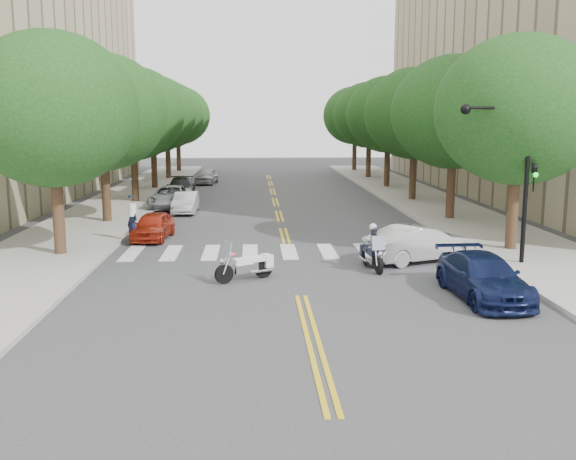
{
  "coord_description": "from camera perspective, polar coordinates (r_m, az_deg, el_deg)",
  "views": [
    {
      "loc": [
        -1.39,
        -18.49,
        5.22
      ],
      "look_at": [
        -0.17,
        4.08,
        1.3
      ],
      "focal_mm": 40.0,
      "sensor_mm": 36.0,
      "label": 1
    }
  ],
  "objects": [
    {
      "name": "tree_r_0",
      "position": [
        26.53,
        19.81,
        9.99
      ],
      "size": [
        6.4,
        6.4,
        8.45
      ],
      "color": "#382316",
      "rests_on": "ground"
    },
    {
      "name": "tree_l_0",
      "position": [
        25.59,
        -20.25,
        9.99
      ],
      "size": [
        6.4,
        6.4,
        8.45
      ],
      "color": "#382316",
      "rests_on": "ground"
    },
    {
      "name": "parked_car_d",
      "position": [
        43.95,
        -9.51,
        3.73
      ],
      "size": [
        2.08,
        4.58,
        1.3
      ],
      "primitive_type": "imported",
      "rotation": [
        0.0,
        0.0,
        0.06
      ],
      "color": "black",
      "rests_on": "ground"
    },
    {
      "name": "officer_standing",
      "position": [
        27.82,
        -13.64,
        0.47
      ],
      "size": [
        0.7,
        0.71,
        1.65
      ],
      "primitive_type": "imported",
      "rotation": [
        0.0,
        0.0,
        -0.81
      ],
      "color": "black",
      "rests_on": "ground"
    },
    {
      "name": "parked_car_b",
      "position": [
        36.52,
        -9.07,
        2.42
      ],
      "size": [
        1.3,
        3.58,
        1.17
      ],
      "primitive_type": "imported",
      "rotation": [
        0.0,
        0.0,
        -0.02
      ],
      "color": "#BABABA",
      "rests_on": "ground"
    },
    {
      "name": "parked_car_c",
      "position": [
        38.58,
        -10.4,
        2.9
      ],
      "size": [
        2.25,
        4.82,
        1.33
      ],
      "primitive_type": "imported",
      "rotation": [
        0.0,
        0.0,
        -0.01
      ],
      "color": "#9C9EA4",
      "rests_on": "ground"
    },
    {
      "name": "tree_l_5",
      "position": [
        64.92,
        -9.8,
        9.99
      ],
      "size": [
        6.4,
        6.4,
        8.45
      ],
      "color": "#382316",
      "rests_on": "ground"
    },
    {
      "name": "motorcycle_parked",
      "position": [
        21.1,
        -3.48,
        -3.17
      ],
      "size": [
        1.92,
        1.3,
        1.37
      ],
      "rotation": [
        0.0,
        0.0,
        2.11
      ],
      "color": "black",
      "rests_on": "ground"
    },
    {
      "name": "sidewalk_right",
      "position": [
        42.24,
        11.88,
        2.63
      ],
      "size": [
        5.0,
        60.0,
        0.15
      ],
      "primitive_type": "cube",
      "color": "#9E9991",
      "rests_on": "ground"
    },
    {
      "name": "tree_r_1",
      "position": [
        34.05,
        14.55,
        10.09
      ],
      "size": [
        6.4,
        6.4,
        8.45
      ],
      "color": "#382316",
      "rests_on": "ground"
    },
    {
      "name": "tree_r_3",
      "position": [
        49.55,
        8.91,
        10.11
      ],
      "size": [
        6.4,
        6.4,
        8.45
      ],
      "color": "#382316",
      "rests_on": "ground"
    },
    {
      "name": "tree_l_2",
      "position": [
        41.16,
        -13.68,
        10.03
      ],
      "size": [
        6.4,
        6.4,
        8.45
      ],
      "color": "#382316",
      "rests_on": "ground"
    },
    {
      "name": "motorcycle_police",
      "position": [
        22.69,
        7.49,
        -1.65
      ],
      "size": [
        0.74,
        2.03,
        1.64
      ],
      "rotation": [
        0.0,
        0.0,
        3.26
      ],
      "color": "black",
      "rests_on": "ground"
    },
    {
      "name": "ground",
      "position": [
        19.26,
        1.16,
        -5.89
      ],
      "size": [
        140.0,
        140.0,
        0.0
      ],
      "primitive_type": "plane",
      "color": "#38383A",
      "rests_on": "ground"
    },
    {
      "name": "tree_l_1",
      "position": [
        33.33,
        -16.2,
        10.03
      ],
      "size": [
        6.4,
        6.4,
        8.45
      ],
      "color": "#382316",
      "rests_on": "ground"
    },
    {
      "name": "convertible",
      "position": [
        24.22,
        11.62,
        -1.17
      ],
      "size": [
        4.38,
        2.9,
        1.36
      ],
      "primitive_type": "imported",
      "rotation": [
        0.0,
        0.0,
        1.96
      ],
      "color": "silver",
      "rests_on": "ground"
    },
    {
      "name": "parked_car_a",
      "position": [
        28.71,
        -11.9,
        0.36
      ],
      "size": [
        1.72,
        3.64,
        1.2
      ],
      "primitive_type": "imported",
      "rotation": [
        0.0,
        0.0,
        -0.09
      ],
      "color": "#A22311",
      "rests_on": "ground"
    },
    {
      "name": "parked_car_e",
      "position": [
        52.83,
        -7.24,
        4.79
      ],
      "size": [
        1.9,
        3.91,
        1.29
      ],
      "primitive_type": "imported",
      "rotation": [
        0.0,
        0.0,
        -0.1
      ],
      "color": "#ACACB2",
      "rests_on": "ground"
    },
    {
      "name": "tree_l_4",
      "position": [
        56.98,
        -10.73,
        10.0
      ],
      "size": [
        6.4,
        6.4,
        8.45
      ],
      "color": "#382316",
      "rests_on": "ground"
    },
    {
      "name": "tree_r_5",
      "position": [
        65.29,
        5.98,
        10.08
      ],
      "size": [
        6.4,
        6.4,
        8.45
      ],
      "color": "#382316",
      "rests_on": "ground"
    },
    {
      "name": "tree_r_4",
      "position": [
        57.4,
        7.24,
        10.09
      ],
      "size": [
        6.4,
        6.4,
        8.45
      ],
      "color": "#382316",
      "rests_on": "ground"
    },
    {
      "name": "traffic_signal_pole",
      "position": [
        23.84,
        19.47,
        5.68
      ],
      "size": [
        2.82,
        0.42,
        6.0
      ],
      "color": "black",
      "rests_on": "ground"
    },
    {
      "name": "tree_l_3",
      "position": [
        49.05,
        -11.97,
        10.02
      ],
      "size": [
        6.4,
        6.4,
        8.45
      ],
      "color": "#382316",
      "rests_on": "ground"
    },
    {
      "name": "sidewalk_left",
      "position": [
        41.61,
        -14.32,
        2.43
      ],
      "size": [
        5.0,
        60.0,
        0.15
      ],
      "primitive_type": "cube",
      "color": "#9E9991",
      "rests_on": "ground"
    },
    {
      "name": "sedan_blue",
      "position": [
        19.75,
        16.97,
        -4.02
      ],
      "size": [
        2.0,
        4.48,
        1.28
      ],
      "primitive_type": "imported",
      "rotation": [
        0.0,
        0.0,
        0.05
      ],
      "color": "#0E163A",
      "rests_on": "ground"
    },
    {
      "name": "tree_r_2",
      "position": [
        41.75,
        11.21,
        10.11
      ],
      "size": [
        6.4,
        6.4,
        8.45
      ],
      "color": "#382316",
      "rests_on": "ground"
    }
  ]
}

